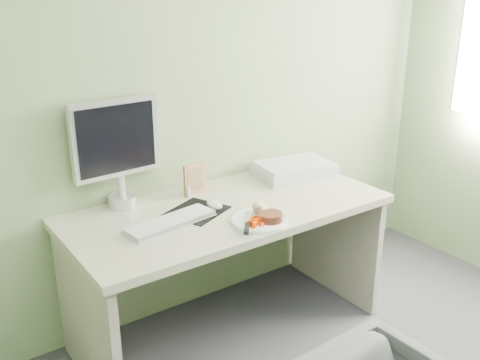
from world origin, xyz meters
TOP-DOWN VIEW (x-y plane):
  - wall_back at (0.00, 2.00)m, footprint 3.50×0.00m
  - desk at (0.00, 1.62)m, footprint 1.60×0.75m
  - plate at (0.01, 1.38)m, footprint 0.27×0.27m
  - steak at (0.05, 1.35)m, footprint 0.14×0.14m
  - potato_pile at (0.05, 1.43)m, footprint 0.12×0.09m
  - carrot_heap at (-0.04, 1.35)m, footprint 0.08×0.07m
  - steak_knife at (-0.08, 1.34)m, footprint 0.18×0.21m
  - mousepad at (-0.16, 1.66)m, footprint 0.34×0.33m
  - keyboard at (-0.34, 1.59)m, footprint 0.45×0.20m
  - computer_mouse at (-0.07, 1.64)m, footprint 0.06×0.11m
  - photo_frame at (-0.05, 1.87)m, footprint 0.13×0.04m
  - eyedrop_bottle at (-0.10, 1.84)m, footprint 0.02×0.02m
  - scanner at (0.57, 1.79)m, footprint 0.47×0.35m
  - monitor at (-0.43, 1.94)m, footprint 0.45×0.14m

SIDE VIEW (x-z plane):
  - desk at x=0.00m, z-range 0.18..0.91m
  - mousepad at x=-0.16m, z-range 0.73..0.73m
  - plate at x=0.01m, z-range 0.73..0.74m
  - keyboard at x=-0.34m, z-range 0.74..0.76m
  - computer_mouse at x=-0.07m, z-range 0.73..0.77m
  - steak_knife at x=-0.08m, z-range 0.75..0.77m
  - eyedrop_bottle at x=-0.10m, z-range 0.73..0.79m
  - steak at x=0.05m, z-range 0.74..0.78m
  - scanner at x=0.57m, z-range 0.73..0.80m
  - carrot_heap at x=-0.04m, z-range 0.74..0.79m
  - potato_pile at x=0.05m, z-range 0.74..0.81m
  - photo_frame at x=-0.05m, z-range 0.73..0.90m
  - monitor at x=-0.43m, z-range 0.76..1.30m
  - wall_back at x=0.00m, z-range -0.40..3.10m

